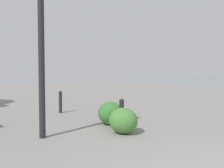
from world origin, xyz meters
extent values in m
cylinder|color=#232328|center=(4.34, 0.73, 1.95)|extent=(0.14, 0.14, 3.90)
cylinder|color=#232328|center=(3.67, -1.13, 0.36)|extent=(0.12, 0.12, 0.72)
sphere|color=#232328|center=(3.67, -1.13, 0.76)|extent=(0.13, 0.13, 0.13)
cylinder|color=#232328|center=(7.07, -1.17, 0.36)|extent=(0.12, 0.12, 0.72)
sphere|color=#232328|center=(7.07, -1.17, 0.76)|extent=(0.13, 0.13, 0.13)
ellipsoid|color=#477F38|center=(3.40, -0.94, 0.32)|extent=(0.75, 0.67, 0.63)
ellipsoid|color=#387533|center=(4.34, -1.33, 0.33)|extent=(0.78, 0.70, 0.66)
camera|label=1|loc=(-0.52, 2.84, 1.46)|focal=35.70mm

